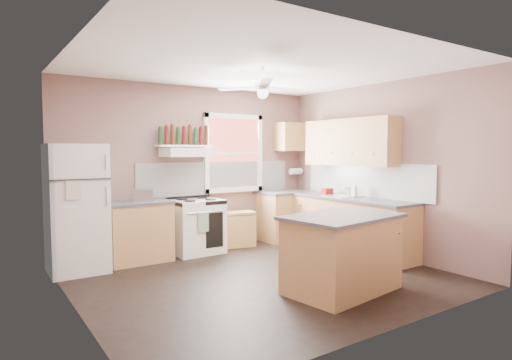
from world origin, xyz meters
TOP-DOWN VIEW (x-y plane):
  - floor at (0.00, 0.00)m, footprint 4.50×4.50m
  - ceiling at (0.00, 0.00)m, footprint 4.50×4.50m
  - wall_back at (0.00, 2.02)m, footprint 4.50×0.05m
  - wall_right at (2.27, 0.00)m, footprint 0.05×4.00m
  - wall_left at (-2.27, 0.00)m, footprint 0.05×4.00m
  - backsplash_back at (0.45, 1.99)m, footprint 2.90×0.03m
  - backsplash_right at (2.23, 0.30)m, footprint 0.03×2.60m
  - window_view at (0.75, 1.98)m, footprint 1.00×0.02m
  - window_frame at (0.75, 1.96)m, footprint 1.16×0.07m
  - refrigerator at (-1.93, 1.63)m, footprint 0.74×0.72m
  - base_cabinet_left at (-1.06, 1.70)m, footprint 0.90×0.60m
  - counter_left at (-1.06, 1.70)m, footprint 0.92×0.62m
  - toaster at (-1.00, 1.63)m, footprint 0.31×0.23m
  - stove at (-0.11, 1.70)m, footprint 0.79×0.66m
  - range_hood at (-0.23, 1.75)m, footprint 0.78×0.50m
  - bottle_shelf at (-0.23, 1.87)m, footprint 0.90×0.26m
  - cart at (0.70, 1.75)m, footprint 0.62×0.49m
  - base_cabinet_corner at (1.75, 1.70)m, footprint 1.00×0.60m
  - base_cabinet_right at (1.95, 0.30)m, footprint 0.60×2.20m
  - counter_corner at (1.75, 1.70)m, footprint 1.02×0.62m
  - counter_right at (1.94, 0.30)m, footprint 0.62×2.22m
  - sink at (1.94, 0.50)m, footprint 0.55×0.45m
  - faucet at (2.10, 0.50)m, footprint 0.03×0.03m
  - upper_cabinet_right at (2.08, 0.50)m, footprint 0.33×1.80m
  - upper_cabinet_corner at (1.95, 1.83)m, footprint 0.60×0.33m
  - paper_towel at (2.07, 1.86)m, footprint 0.26×0.12m
  - island at (0.47, -0.95)m, footprint 1.38×0.98m
  - island_top at (0.47, -0.95)m, footprint 1.47×1.06m
  - ceiling_fan_hub at (0.00, 0.00)m, footprint 0.20×0.20m
  - soap_bottle at (2.03, 0.31)m, footprint 0.09×0.09m
  - red_caddy at (1.98, 0.90)m, footprint 0.18×0.12m
  - wine_bottles at (-0.23, 1.87)m, footprint 0.86×0.06m

SIDE VIEW (x-z plane):
  - floor at x=0.00m, z-range 0.00..0.00m
  - cart at x=0.70m, z-range 0.00..0.55m
  - base_cabinet_left at x=-1.06m, z-range 0.00..0.86m
  - stove at x=-0.11m, z-range 0.00..0.86m
  - base_cabinet_corner at x=1.75m, z-range 0.00..0.86m
  - base_cabinet_right at x=1.95m, z-range 0.00..0.86m
  - island at x=0.47m, z-range 0.00..0.86m
  - refrigerator at x=-1.93m, z-range 0.00..1.74m
  - counter_left at x=-1.06m, z-range 0.86..0.90m
  - counter_corner at x=1.75m, z-range 0.86..0.90m
  - counter_right at x=1.94m, z-range 0.86..0.90m
  - island_top at x=0.47m, z-range 0.86..0.90m
  - sink at x=1.94m, z-range 0.88..0.91m
  - red_caddy at x=1.98m, z-range 0.90..1.00m
  - faucet at x=2.10m, z-range 0.90..1.04m
  - toaster at x=-1.00m, z-range 0.90..1.08m
  - soap_bottle at x=2.03m, z-range 0.90..1.13m
  - backsplash_back at x=0.45m, z-range 0.90..1.45m
  - backsplash_right at x=2.23m, z-range 0.90..1.45m
  - paper_towel at x=2.07m, z-range 1.19..1.31m
  - wall_back at x=0.00m, z-range 0.00..2.70m
  - wall_right at x=2.27m, z-range 0.00..2.70m
  - wall_left at x=-2.27m, z-range 0.00..2.70m
  - window_view at x=0.75m, z-range 1.00..2.20m
  - window_frame at x=0.75m, z-range 0.92..2.28m
  - range_hood at x=-0.23m, z-range 1.55..1.69m
  - bottle_shelf at x=-0.23m, z-range 1.71..1.73m
  - upper_cabinet_right at x=2.08m, z-range 1.40..2.16m
  - wine_bottles at x=-0.23m, z-range 1.73..2.04m
  - upper_cabinet_corner at x=1.95m, z-range 1.64..2.16m
  - ceiling_fan_hub at x=0.00m, z-range 2.41..2.49m
  - ceiling at x=0.00m, z-range 2.70..2.70m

